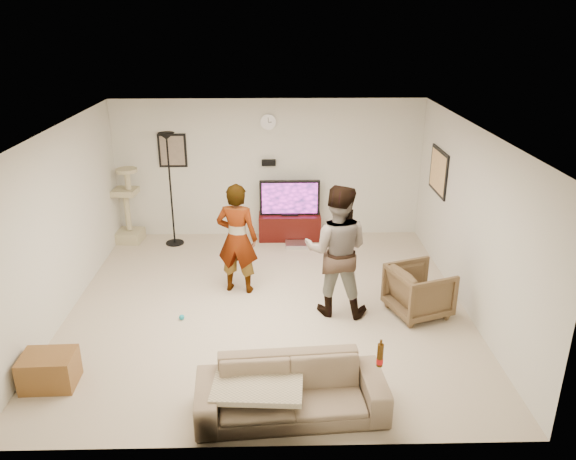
{
  "coord_description": "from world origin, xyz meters",
  "views": [
    {
      "loc": [
        0.12,
        -6.93,
        3.86
      ],
      "look_at": [
        0.29,
        0.2,
        1.07
      ],
      "focal_mm": 34.54,
      "sensor_mm": 36.0,
      "label": 1
    }
  ],
  "objects_px": {
    "tv_stand": "(290,226)",
    "person_right": "(337,251)",
    "floor_lamp": "(171,190)",
    "tv": "(290,198)",
    "armchair": "(419,291)",
    "beer_bottle": "(380,355)",
    "cat_tree": "(127,205)",
    "side_table": "(49,370)",
    "sofa": "(291,390)",
    "person_left": "(237,239)"
  },
  "relations": [
    {
      "from": "tv_stand",
      "to": "person_right",
      "type": "height_order",
      "value": "person_right"
    },
    {
      "from": "floor_lamp",
      "to": "tv",
      "type": "bearing_deg",
      "value": 5.59
    },
    {
      "from": "armchair",
      "to": "tv_stand",
      "type": "bearing_deg",
      "value": 11.68
    },
    {
      "from": "tv_stand",
      "to": "beer_bottle",
      "type": "height_order",
      "value": "beer_bottle"
    },
    {
      "from": "cat_tree",
      "to": "person_right",
      "type": "relative_size",
      "value": 0.76
    },
    {
      "from": "floor_lamp",
      "to": "side_table",
      "type": "bearing_deg",
      "value": -99.78
    },
    {
      "from": "cat_tree",
      "to": "side_table",
      "type": "xyz_separation_m",
      "value": [
        0.13,
        -4.19,
        -0.5
      ]
    },
    {
      "from": "person_right",
      "to": "tv",
      "type": "bearing_deg",
      "value": -66.87
    },
    {
      "from": "tv",
      "to": "beer_bottle",
      "type": "relative_size",
      "value": 4.31
    },
    {
      "from": "cat_tree",
      "to": "side_table",
      "type": "distance_m",
      "value": 4.22
    },
    {
      "from": "floor_lamp",
      "to": "side_table",
      "type": "distance_m",
      "value": 4.19
    },
    {
      "from": "person_right",
      "to": "floor_lamp",
      "type": "bearing_deg",
      "value": -31.93
    },
    {
      "from": "tv_stand",
      "to": "cat_tree",
      "type": "distance_m",
      "value": 2.94
    },
    {
      "from": "cat_tree",
      "to": "beer_bottle",
      "type": "height_order",
      "value": "cat_tree"
    },
    {
      "from": "cat_tree",
      "to": "person_right",
      "type": "xyz_separation_m",
      "value": [
        3.46,
        -2.62,
        0.22
      ]
    },
    {
      "from": "tv",
      "to": "beer_bottle",
      "type": "bearing_deg",
      "value": -80.78
    },
    {
      "from": "tv",
      "to": "side_table",
      "type": "height_order",
      "value": "tv"
    },
    {
      "from": "cat_tree",
      "to": "floor_lamp",
      "type": "bearing_deg",
      "value": -9.65
    },
    {
      "from": "cat_tree",
      "to": "side_table",
      "type": "relative_size",
      "value": 2.4
    },
    {
      "from": "side_table",
      "to": "cat_tree",
      "type": "bearing_deg",
      "value": 91.78
    },
    {
      "from": "tv_stand",
      "to": "sofa",
      "type": "distance_m",
      "value": 4.78
    },
    {
      "from": "floor_lamp",
      "to": "cat_tree",
      "type": "bearing_deg",
      "value": 170.35
    },
    {
      "from": "tv_stand",
      "to": "sofa",
      "type": "bearing_deg",
      "value": -91.35
    },
    {
      "from": "person_left",
      "to": "side_table",
      "type": "height_order",
      "value": "person_left"
    },
    {
      "from": "tv_stand",
      "to": "tv",
      "type": "bearing_deg",
      "value": 0.0
    },
    {
      "from": "tv_stand",
      "to": "side_table",
      "type": "height_order",
      "value": "tv_stand"
    },
    {
      "from": "person_left",
      "to": "beer_bottle",
      "type": "distance_m",
      "value": 3.18
    },
    {
      "from": "tv_stand",
      "to": "floor_lamp",
      "type": "distance_m",
      "value": 2.22
    },
    {
      "from": "tv",
      "to": "cat_tree",
      "type": "distance_m",
      "value": 2.9
    },
    {
      "from": "floor_lamp",
      "to": "cat_tree",
      "type": "relative_size",
      "value": 1.45
    },
    {
      "from": "person_right",
      "to": "side_table",
      "type": "height_order",
      "value": "person_right"
    },
    {
      "from": "tv_stand",
      "to": "side_table",
      "type": "xyz_separation_m",
      "value": [
        -2.77,
        -4.25,
        -0.04
      ]
    },
    {
      "from": "person_left",
      "to": "armchair",
      "type": "relative_size",
      "value": 2.2
    },
    {
      "from": "tv",
      "to": "sofa",
      "type": "xyz_separation_m",
      "value": [
        -0.11,
        -4.78,
        -0.5
      ]
    },
    {
      "from": "person_left",
      "to": "armchair",
      "type": "bearing_deg",
      "value": 175.71
    },
    {
      "from": "sofa",
      "to": "tv_stand",
      "type": "bearing_deg",
      "value": 84.48
    },
    {
      "from": "tv_stand",
      "to": "floor_lamp",
      "type": "height_order",
      "value": "floor_lamp"
    },
    {
      "from": "sofa",
      "to": "tv",
      "type": "bearing_deg",
      "value": 84.48
    },
    {
      "from": "tv_stand",
      "to": "cat_tree",
      "type": "height_order",
      "value": "cat_tree"
    },
    {
      "from": "person_left",
      "to": "beer_bottle",
      "type": "bearing_deg",
      "value": 132.29
    },
    {
      "from": "floor_lamp",
      "to": "person_left",
      "type": "height_order",
      "value": "floor_lamp"
    },
    {
      "from": "sofa",
      "to": "side_table",
      "type": "distance_m",
      "value": 2.71
    },
    {
      "from": "tv_stand",
      "to": "person_right",
      "type": "relative_size",
      "value": 0.61
    },
    {
      "from": "floor_lamp",
      "to": "person_left",
      "type": "relative_size",
      "value": 1.21
    },
    {
      "from": "tv_stand",
      "to": "tv",
      "type": "height_order",
      "value": "tv"
    },
    {
      "from": "person_left",
      "to": "person_right",
      "type": "height_order",
      "value": "person_right"
    },
    {
      "from": "floor_lamp",
      "to": "side_table",
      "type": "height_order",
      "value": "floor_lamp"
    },
    {
      "from": "floor_lamp",
      "to": "beer_bottle",
      "type": "height_order",
      "value": "floor_lamp"
    },
    {
      "from": "tv_stand",
      "to": "person_left",
      "type": "xyz_separation_m",
      "value": [
        -0.81,
        -2.03,
        0.6
      ]
    },
    {
      "from": "cat_tree",
      "to": "person_right",
      "type": "bearing_deg",
      "value": -37.18
    }
  ]
}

